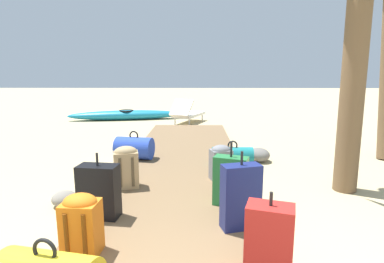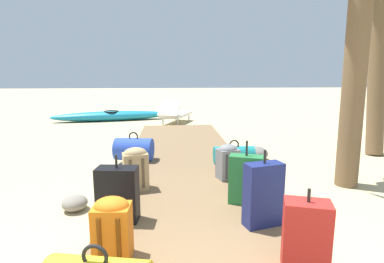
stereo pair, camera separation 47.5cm
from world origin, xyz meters
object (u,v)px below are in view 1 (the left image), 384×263
(duffel_bag_teal, at_px, (232,156))
(lounge_chair, at_px, (187,113))
(backpack_tan, at_px, (126,166))
(suitcase_green, at_px, (231,181))
(duffel_bag_blue, at_px, (134,148))
(backpack_orange, at_px, (81,223))
(kayak, at_px, (126,115))
(suitcase_red, at_px, (269,241))
(backpack_grey, at_px, (221,162))
(suitcase_black, at_px, (99,191))
(suitcase_navy, at_px, (241,197))

(duffel_bag_teal, xyz_separation_m, lounge_chair, (-0.88, 4.74, 0.10))
(backpack_tan, distance_m, suitcase_green, 1.39)
(duffel_bag_blue, bearing_deg, backpack_orange, -87.01)
(duffel_bag_teal, distance_m, lounge_chair, 4.83)
(suitcase_green, relative_size, kayak, 0.19)
(suitcase_red, relative_size, kayak, 0.17)
(backpack_grey, bearing_deg, lounge_chair, 96.58)
(suitcase_black, distance_m, backpack_orange, 0.67)
(backpack_tan, relative_size, kayak, 0.14)
(suitcase_black, bearing_deg, suitcase_green, 13.22)
(duffel_bag_blue, height_order, kayak, duffel_bag_blue)
(suitcase_red, height_order, lounge_chair, lounge_chair)
(backpack_orange, distance_m, backpack_grey, 2.23)
(backpack_tan, height_order, backpack_grey, backpack_tan)
(duffel_bag_teal, height_order, duffel_bag_blue, duffel_bag_blue)
(suitcase_green, bearing_deg, backpack_tan, 157.72)
(duffel_bag_blue, relative_size, suitcase_red, 1.07)
(backpack_grey, height_order, duffel_bag_blue, backpack_grey)
(suitcase_navy, bearing_deg, duffel_bag_teal, 85.59)
(suitcase_navy, height_order, backpack_tan, suitcase_navy)
(suitcase_black, bearing_deg, backpack_grey, 41.21)
(suitcase_navy, relative_size, duffel_bag_teal, 1.14)
(backpack_tan, bearing_deg, suitcase_black, -95.91)
(suitcase_red, bearing_deg, suitcase_navy, 98.37)
(kayak, bearing_deg, duffel_bag_teal, -61.55)
(suitcase_green, height_order, backpack_grey, suitcase_green)
(backpack_tan, height_order, backpack_orange, backpack_tan)
(suitcase_navy, height_order, suitcase_green, suitcase_navy)
(backpack_tan, relative_size, lounge_chair, 0.33)
(suitcase_navy, height_order, suitcase_black, suitcase_navy)
(suitcase_green, xyz_separation_m, lounge_chair, (-0.68, 6.34, -0.03))
(suitcase_green, bearing_deg, kayak, 111.36)
(suitcase_navy, bearing_deg, kayak, 110.25)
(suitcase_black, bearing_deg, duffel_bag_teal, 50.54)
(suitcase_navy, xyz_separation_m, duffel_bag_blue, (-1.50, 2.44, -0.12))
(suitcase_red, bearing_deg, backpack_orange, 169.95)
(backpack_orange, height_order, duffel_bag_blue, backpack_orange)
(backpack_tan, height_order, duffel_bag_teal, backpack_tan)
(suitcase_navy, bearing_deg, suitcase_green, 94.15)
(suitcase_green, bearing_deg, backpack_orange, -143.05)
(suitcase_black, height_order, duffel_bag_teal, suitcase_black)
(backpack_grey, distance_m, lounge_chair, 5.53)
(backpack_orange, xyz_separation_m, kayak, (-1.46, 8.08, -0.19))
(backpack_tan, xyz_separation_m, lounge_chair, (0.61, 5.81, -0.04))
(backpack_orange, height_order, lounge_chair, lounge_chair)
(suitcase_black, xyz_separation_m, suitcase_green, (1.38, 0.32, 0.00))
(kayak, bearing_deg, suitcase_black, -79.35)
(suitcase_navy, xyz_separation_m, suitcase_red, (0.11, -0.72, -0.04))
(suitcase_black, bearing_deg, duffel_bag_blue, 92.25)
(backpack_grey, relative_size, lounge_chair, 0.30)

